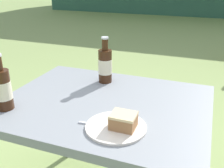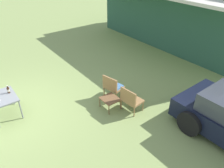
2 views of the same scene
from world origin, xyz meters
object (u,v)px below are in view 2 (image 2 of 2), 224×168
object	(u,v)px
wicker_chair_plain	(131,99)
patio_table	(2,99)
wicker_chair_cushioned	(113,86)
garden_side_table	(110,99)
cola_bottle_near	(8,90)

from	to	relation	value
wicker_chair_plain	patio_table	xyz separation A→B (m)	(-2.12, -3.15, 0.16)
wicker_chair_cushioned	garden_side_table	size ratio (longest dim) A/B	1.52
wicker_chair_cushioned	cola_bottle_near	xyz separation A→B (m)	(-1.27, -2.95, 0.33)
wicker_chair_cushioned	patio_table	bearing A→B (deg)	56.63
wicker_chair_cushioned	patio_table	size ratio (longest dim) A/B	0.86
patio_table	wicker_chair_plain	bearing A→B (deg)	56.05
patio_table	cola_bottle_near	size ratio (longest dim) A/B	3.81
garden_side_table	cola_bottle_near	bearing A→B (deg)	-124.25
garden_side_table	patio_table	distance (m)	3.20
garden_side_table	wicker_chair_plain	bearing A→B (deg)	39.41
garden_side_table	patio_table	xyz separation A→B (m)	(-1.62, -2.74, 0.29)
patio_table	cola_bottle_near	xyz separation A→B (m)	(-0.09, 0.23, 0.16)
wicker_chair_cushioned	cola_bottle_near	distance (m)	3.23
wicker_chair_plain	patio_table	distance (m)	3.80
cola_bottle_near	wicker_chair_plain	bearing A→B (deg)	52.88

